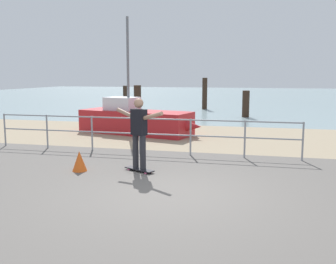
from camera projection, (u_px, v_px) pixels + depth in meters
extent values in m
cube|color=#605B56|center=(158.00, 212.00, 6.48)|extent=(24.00, 10.00, 0.04)
cube|color=tan|center=(216.00, 137.00, 14.16)|extent=(24.00, 6.00, 0.04)
cube|color=#849EA3|center=(248.00, 96.00, 41.04)|extent=(72.00, 50.00, 0.04)
cylinder|color=gray|center=(5.00, 130.00, 12.31)|extent=(0.05, 0.05, 1.05)
cylinder|color=gray|center=(47.00, 132.00, 11.96)|extent=(0.05, 0.05, 1.05)
cylinder|color=gray|center=(92.00, 134.00, 11.60)|extent=(0.05, 0.05, 1.05)
cylinder|color=gray|center=(140.00, 135.00, 11.24)|extent=(0.05, 0.05, 1.05)
cylinder|color=gray|center=(191.00, 137.00, 10.89)|extent=(0.05, 0.05, 1.05)
cylinder|color=gray|center=(245.00, 140.00, 10.53)|extent=(0.05, 0.05, 1.05)
cylinder|color=gray|center=(303.00, 142.00, 10.18)|extent=(0.05, 0.05, 1.05)
cylinder|color=gray|center=(140.00, 118.00, 11.17)|extent=(8.98, 0.04, 0.04)
cylinder|color=gray|center=(140.00, 134.00, 11.24)|extent=(8.98, 0.04, 0.04)
cube|color=#B21E23|center=(135.00, 122.00, 14.91)|extent=(4.61, 2.44, 0.90)
cone|color=#B21E23|center=(187.00, 126.00, 13.89)|extent=(1.25, 1.01, 0.77)
cylinder|color=slate|center=(128.00, 64.00, 14.73)|extent=(0.10, 0.10, 3.52)
cube|color=silver|center=(122.00, 104.00, 15.09)|extent=(1.38, 1.17, 0.50)
cube|color=black|center=(139.00, 169.00, 9.12)|extent=(0.80, 0.54, 0.02)
cylinder|color=#E5598C|center=(129.00, 170.00, 9.24)|extent=(0.07, 0.05, 0.06)
cylinder|color=#E5598C|center=(134.00, 168.00, 9.36)|extent=(0.07, 0.05, 0.06)
cylinder|color=#E5598C|center=(146.00, 174.00, 8.88)|extent=(0.07, 0.05, 0.06)
cylinder|color=#E5598C|center=(150.00, 172.00, 9.00)|extent=(0.07, 0.05, 0.06)
cylinder|color=#26262B|center=(136.00, 151.00, 9.13)|extent=(0.14, 0.14, 0.80)
cylinder|color=#26262B|center=(143.00, 153.00, 8.98)|extent=(0.14, 0.14, 0.80)
cube|color=black|center=(139.00, 122.00, 8.95)|extent=(0.41, 0.34, 0.60)
sphere|color=#9E755B|center=(139.00, 103.00, 8.89)|extent=(0.22, 0.22, 0.22)
cylinder|color=#9E755B|center=(126.00, 113.00, 9.21)|extent=(0.54, 0.33, 0.23)
cylinder|color=#9E755B|center=(153.00, 116.00, 8.64)|extent=(0.54, 0.33, 0.23)
cylinder|color=#332319|center=(126.00, 96.00, 27.24)|extent=(0.37, 0.37, 1.49)
cylinder|color=#332319|center=(138.00, 101.00, 20.87)|extent=(0.39, 0.39, 1.70)
cylinder|color=#332319|center=(205.00, 94.00, 25.27)|extent=(0.32, 0.32, 2.06)
cylinder|color=#332319|center=(246.00, 104.00, 20.61)|extent=(0.38, 0.38, 1.43)
cone|color=#E55919|center=(80.00, 161.00, 9.12)|extent=(0.36, 0.36, 0.50)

